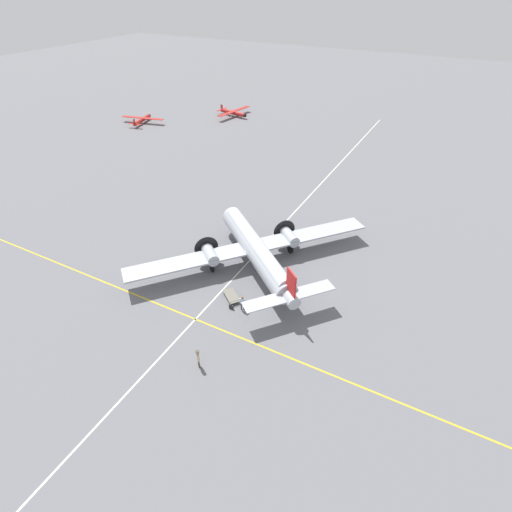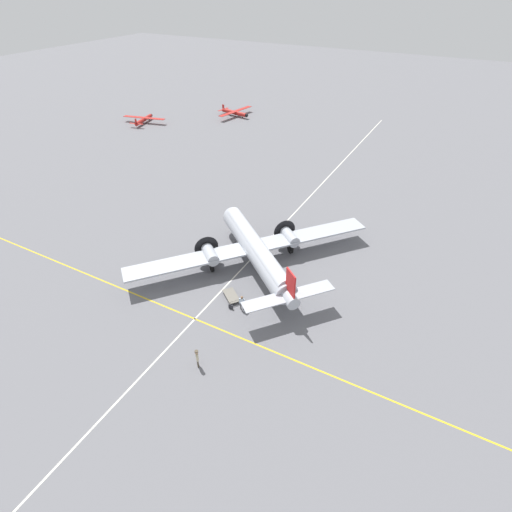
# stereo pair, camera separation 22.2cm
# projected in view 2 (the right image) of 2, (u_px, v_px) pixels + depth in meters

# --- Properties ---
(ground_plane) EXTENTS (300.00, 300.00, 0.00)m
(ground_plane) POSITION_uv_depth(u_px,v_px,m) (256.00, 267.00, 44.18)
(ground_plane) COLOR slate
(apron_line_eastwest) EXTENTS (120.00, 0.16, 0.01)m
(apron_line_eastwest) POSITION_uv_depth(u_px,v_px,m) (206.00, 323.00, 37.14)
(apron_line_eastwest) COLOR gold
(apron_line_eastwest) RESTS_ON ground_plane
(apron_line_northsouth) EXTENTS (0.16, 120.00, 0.01)m
(apron_line_northsouth) POSITION_uv_depth(u_px,v_px,m) (247.00, 264.00, 44.64)
(apron_line_northsouth) COLOR silver
(apron_line_northsouth) RESTS_ON ground_plane
(airliner_main) EXTENTS (20.48, 22.88, 5.36)m
(airliner_main) POSITION_uv_depth(u_px,v_px,m) (255.00, 248.00, 43.06)
(airliner_main) COLOR #ADB2BC
(airliner_main) RESTS_ON ground_plane
(crew_foreground) EXTENTS (0.46, 0.48, 1.82)m
(crew_foreground) POSITION_uv_depth(u_px,v_px,m) (197.00, 357.00, 32.50)
(crew_foreground) COLOR #473D2D
(crew_foreground) RESTS_ON ground_plane
(passenger_boarding) EXTENTS (0.55, 0.29, 1.67)m
(passenger_boarding) POSITION_uv_depth(u_px,v_px,m) (242.00, 301.00, 38.08)
(passenger_boarding) COLOR #2D2D33
(passenger_boarding) RESTS_ON ground_plane
(suitcase_near_door) EXTENTS (0.45, 0.14, 0.52)m
(suitcase_near_door) POSITION_uv_depth(u_px,v_px,m) (231.00, 307.00, 38.62)
(suitcase_near_door) COLOR #232328
(suitcase_near_door) RESTS_ON ground_plane
(baggage_cart) EXTENTS (2.53, 2.33, 0.56)m
(baggage_cart) POSITION_uv_depth(u_px,v_px,m) (231.00, 296.00, 39.88)
(baggage_cart) COLOR #6B665B
(baggage_cart) RESTS_ON ground_plane
(light_aircraft_distant) EXTENTS (7.67, 10.20, 1.97)m
(light_aircraft_distant) POSITION_uv_depth(u_px,v_px,m) (235.00, 112.00, 89.37)
(light_aircraft_distant) COLOR #B2231E
(light_aircraft_distant) RESTS_ON ground_plane
(light_aircraft_taxiing) EXTENTS (9.48, 7.18, 1.86)m
(light_aircraft_taxiing) POSITION_uv_depth(u_px,v_px,m) (144.00, 119.00, 85.39)
(light_aircraft_taxiing) COLOR #B2231E
(light_aircraft_taxiing) RESTS_ON ground_plane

